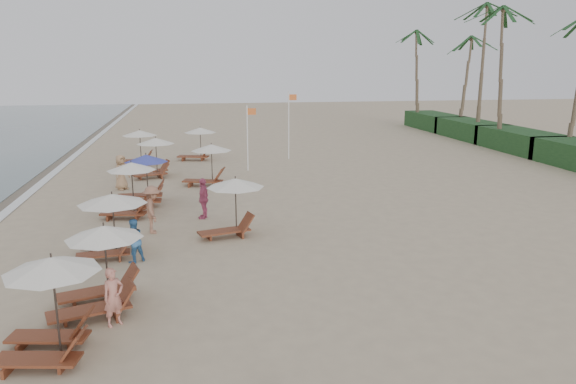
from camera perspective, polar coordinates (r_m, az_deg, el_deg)
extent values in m
plane|color=tan|center=(16.99, 0.51, -9.17)|extent=(160.00, 160.00, 0.00)
cube|color=white|center=(27.48, -27.50, -1.91)|extent=(0.50, 140.00, 0.02)
cube|color=#193D1C|center=(45.36, 23.18, 4.96)|extent=(3.20, 8.00, 1.60)
cube|color=#193D1C|center=(51.72, 18.63, 6.22)|extent=(3.20, 8.00, 1.60)
cube|color=#193D1C|center=(58.35, 15.08, 7.18)|extent=(3.20, 8.00, 1.60)
cylinder|color=brown|center=(42.31, 27.71, 9.60)|extent=(0.36, 0.36, 9.80)
cylinder|color=brown|center=(45.54, 21.90, 10.80)|extent=(0.36, 0.36, 10.60)
cylinder|color=brown|center=(50.46, 19.66, 11.58)|extent=(0.36, 0.36, 11.40)
cylinder|color=brown|center=(55.48, 17.68, 10.56)|extent=(0.36, 0.36, 9.00)
cylinder|color=brown|center=(59.36, 13.77, 11.32)|extent=(0.36, 0.36, 9.80)
cylinder|color=black|center=(13.43, -23.13, -11.23)|extent=(0.05, 0.05, 2.31)
cone|color=silver|center=(13.05, -23.54, -7.00)|extent=(2.11, 2.11, 0.35)
cylinder|color=black|center=(15.43, -18.47, -7.70)|extent=(0.05, 0.05, 2.29)
cone|color=silver|center=(15.10, -18.76, -3.99)|extent=(2.04, 2.04, 0.35)
cylinder|color=black|center=(19.67, -17.77, -3.41)|extent=(0.05, 0.05, 2.12)
cone|color=silver|center=(19.43, -17.97, -0.70)|extent=(2.35, 2.35, 0.35)
cylinder|color=black|center=(24.64, -15.97, 0.21)|extent=(0.05, 0.05, 2.29)
cone|color=silver|center=(24.43, -16.12, 2.60)|extent=(2.11, 2.11, 0.35)
cylinder|color=black|center=(26.57, -14.55, 1.22)|extent=(0.05, 0.05, 2.29)
cone|color=#3740A3|center=(26.38, -14.68, 3.44)|extent=(2.03, 2.03, 0.35)
cylinder|color=black|center=(32.98, -13.63, 3.49)|extent=(0.05, 0.05, 2.23)
cone|color=silver|center=(32.83, -13.72, 5.24)|extent=(2.20, 2.20, 0.35)
cylinder|color=black|center=(36.95, -15.21, 4.43)|extent=(0.05, 0.05, 2.25)
cone|color=silver|center=(36.81, -15.30, 6.01)|extent=(2.25, 2.25, 0.35)
cylinder|color=black|center=(21.18, -5.48, -1.61)|extent=(0.05, 0.05, 2.15)
cone|color=silver|center=(20.95, -5.54, 0.97)|extent=(2.24, 2.24, 0.35)
cylinder|color=black|center=(30.30, -7.99, 2.82)|extent=(0.05, 0.05, 2.15)
cone|color=silver|center=(30.14, -8.05, 4.64)|extent=(2.24, 2.24, 0.35)
cylinder|color=black|center=(38.56, -9.15, 4.99)|extent=(0.05, 0.05, 2.15)
cone|color=silver|center=(38.44, -9.21, 6.43)|extent=(2.24, 2.24, 0.35)
imported|color=tan|center=(14.61, -17.84, -10.44)|extent=(0.67, 0.63, 1.54)
imported|color=teal|center=(18.91, -15.93, -4.94)|extent=(0.91, 0.86, 1.49)
imported|color=#8F5F49|center=(21.92, -14.03, -1.79)|extent=(0.85, 1.30, 1.89)
imported|color=#B1476A|center=(23.57, -8.86, -0.66)|extent=(0.74, 1.12, 1.77)
imported|color=tan|center=(30.05, -17.09, 2.00)|extent=(1.05, 1.07, 1.87)
cylinder|color=silver|center=(33.91, -4.28, 5.66)|extent=(0.08, 0.08, 4.07)
cube|color=#CE5E26|center=(33.77, -3.85, 8.43)|extent=(0.55, 0.02, 0.40)
cylinder|color=silver|center=(38.07, 0.07, 6.98)|extent=(0.08, 0.08, 4.69)
cube|color=#CE5E26|center=(37.96, 0.50, 9.91)|extent=(0.55, 0.02, 0.40)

